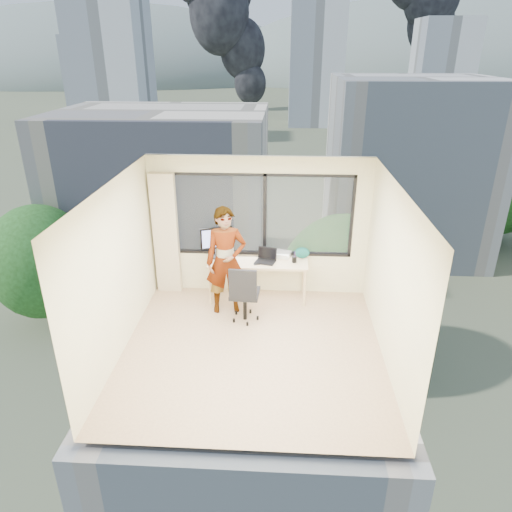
# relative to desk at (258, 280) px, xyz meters

# --- Properties ---
(floor) EXTENTS (4.00, 4.00, 0.01)m
(floor) POSITION_rel_desk_xyz_m (0.00, -1.66, -0.38)
(floor) COLOR tan
(floor) RESTS_ON ground
(ceiling) EXTENTS (4.00, 4.00, 0.01)m
(ceiling) POSITION_rel_desk_xyz_m (0.00, -1.66, 2.23)
(ceiling) COLOR white
(ceiling) RESTS_ON ground
(wall_front) EXTENTS (4.00, 0.01, 2.60)m
(wall_front) POSITION_rel_desk_xyz_m (0.00, -3.66, 0.93)
(wall_front) COLOR #F9F5C1
(wall_front) RESTS_ON ground
(wall_left) EXTENTS (0.01, 4.00, 2.60)m
(wall_left) POSITION_rel_desk_xyz_m (-2.00, -1.66, 0.93)
(wall_left) COLOR #F9F5C1
(wall_left) RESTS_ON ground
(wall_right) EXTENTS (0.01, 4.00, 2.60)m
(wall_right) POSITION_rel_desk_xyz_m (2.00, -1.66, 0.93)
(wall_right) COLOR #F9F5C1
(wall_right) RESTS_ON ground
(window_wall) EXTENTS (3.30, 0.16, 1.55)m
(window_wall) POSITION_rel_desk_xyz_m (0.05, 0.34, 1.15)
(window_wall) COLOR black
(window_wall) RESTS_ON ground
(curtain) EXTENTS (0.45, 0.14, 2.30)m
(curtain) POSITION_rel_desk_xyz_m (-1.72, 0.22, 0.77)
(curtain) COLOR beige
(curtain) RESTS_ON floor
(desk) EXTENTS (1.80, 0.60, 0.75)m
(desk) POSITION_rel_desk_xyz_m (0.00, 0.00, 0.00)
(desk) COLOR beige
(desk) RESTS_ON floor
(chair) EXTENTS (0.58, 0.58, 1.07)m
(chair) POSITION_rel_desk_xyz_m (-0.18, -0.77, 0.16)
(chair) COLOR black
(chair) RESTS_ON floor
(person) EXTENTS (0.77, 0.57, 1.91)m
(person) POSITION_rel_desk_xyz_m (-0.53, -0.47, 0.58)
(person) COLOR #2D2D33
(person) RESTS_ON floor
(monitor) EXTENTS (0.60, 0.33, 0.60)m
(monitor) POSITION_rel_desk_xyz_m (-0.77, 0.14, 0.67)
(monitor) COLOR black
(monitor) RESTS_ON desk
(game_console) EXTENTS (0.39, 0.35, 0.08)m
(game_console) POSITION_rel_desk_xyz_m (0.42, 0.26, 0.41)
(game_console) COLOR white
(game_console) RESTS_ON desk
(laptop) EXTENTS (0.43, 0.45, 0.23)m
(laptop) POSITION_rel_desk_xyz_m (0.13, -0.03, 0.49)
(laptop) COLOR black
(laptop) RESTS_ON desk
(cellphone) EXTENTS (0.13, 0.08, 0.01)m
(cellphone) POSITION_rel_desk_xyz_m (-0.01, -0.14, 0.38)
(cellphone) COLOR black
(cellphone) RESTS_ON desk
(pen_cup) EXTENTS (0.11, 0.11, 0.11)m
(pen_cup) POSITION_rel_desk_xyz_m (0.65, -0.00, 0.43)
(pen_cup) COLOR black
(pen_cup) RESTS_ON desk
(handbag) EXTENTS (0.28, 0.15, 0.21)m
(handbag) POSITION_rel_desk_xyz_m (0.80, 0.20, 0.48)
(handbag) COLOR #0C4848
(handbag) RESTS_ON desk
(exterior_ground) EXTENTS (400.00, 400.00, 0.04)m
(exterior_ground) POSITION_rel_desk_xyz_m (0.00, 118.34, -14.38)
(exterior_ground) COLOR #515B3D
(exterior_ground) RESTS_ON ground
(near_bldg_a) EXTENTS (16.00, 12.00, 14.00)m
(near_bldg_a) POSITION_rel_desk_xyz_m (-9.00, 28.34, -7.38)
(near_bldg_a) COLOR #F3E5CB
(near_bldg_a) RESTS_ON exterior_ground
(near_bldg_b) EXTENTS (14.00, 13.00, 16.00)m
(near_bldg_b) POSITION_rel_desk_xyz_m (12.00, 36.34, -6.38)
(near_bldg_b) COLOR silver
(near_bldg_b) RESTS_ON exterior_ground
(far_tower_a) EXTENTS (14.00, 14.00, 28.00)m
(far_tower_a) POSITION_rel_desk_xyz_m (-35.00, 93.34, -0.38)
(far_tower_a) COLOR silver
(far_tower_a) RESTS_ON exterior_ground
(far_tower_b) EXTENTS (13.00, 13.00, 30.00)m
(far_tower_b) POSITION_rel_desk_xyz_m (8.00, 118.34, 0.62)
(far_tower_b) COLOR silver
(far_tower_b) RESTS_ON exterior_ground
(far_tower_c) EXTENTS (15.00, 15.00, 26.00)m
(far_tower_c) POSITION_rel_desk_xyz_m (45.00, 138.34, -1.38)
(far_tower_c) COLOR silver
(far_tower_c) RESTS_ON exterior_ground
(far_tower_d) EXTENTS (16.00, 14.00, 22.00)m
(far_tower_d) POSITION_rel_desk_xyz_m (-60.00, 148.34, -3.38)
(far_tower_d) COLOR silver
(far_tower_d) RESTS_ON exterior_ground
(hill_a) EXTENTS (288.00, 216.00, 90.00)m
(hill_a) POSITION_rel_desk_xyz_m (-120.00, 318.34, -14.38)
(hill_a) COLOR slate
(hill_a) RESTS_ON exterior_ground
(hill_b) EXTENTS (300.00, 220.00, 96.00)m
(hill_b) POSITION_rel_desk_xyz_m (100.00, 318.34, -14.38)
(hill_b) COLOR slate
(hill_b) RESTS_ON exterior_ground
(tree_a) EXTENTS (7.00, 7.00, 8.00)m
(tree_a) POSITION_rel_desk_xyz_m (-16.00, 20.34, -10.38)
(tree_a) COLOR #1F4617
(tree_a) RESTS_ON exterior_ground
(tree_b) EXTENTS (7.60, 7.60, 9.00)m
(tree_b) POSITION_rel_desk_xyz_m (4.00, 16.34, -9.88)
(tree_b) COLOR #1F4617
(tree_b) RESTS_ON exterior_ground
(tree_c) EXTENTS (8.40, 8.40, 10.00)m
(tree_c) POSITION_rel_desk_xyz_m (22.00, 38.34, -9.38)
(tree_c) COLOR #1F4617
(tree_c) RESTS_ON exterior_ground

